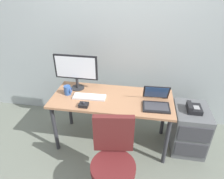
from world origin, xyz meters
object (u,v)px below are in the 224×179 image
object	(u,v)px
file_cabinet	(189,129)
cell_phone	(164,95)
desk_phone	(194,108)
coffee_mug	(68,90)
laptop	(156,101)
office_chair	(113,165)
monitor_main	(76,69)
keyboard	(89,97)
trackball_mouse	(84,105)

from	to	relation	value
file_cabinet	cell_phone	xyz separation A→B (m)	(-0.36, 0.10, 0.43)
desk_phone	cell_phone	xyz separation A→B (m)	(-0.36, 0.11, 0.09)
coffee_mug	laptop	bearing A→B (deg)	-3.53
desk_phone	laptop	world-z (taller)	laptop
desk_phone	office_chair	xyz separation A→B (m)	(-0.87, -0.82, -0.23)
monitor_main	coffee_mug	bearing A→B (deg)	-113.90
monitor_main	cell_phone	xyz separation A→B (m)	(1.16, -0.00, -0.28)
file_cabinet	laptop	size ratio (longest dim) A/B	1.85
cell_phone	office_chair	bearing A→B (deg)	-122.54
file_cabinet	desk_phone	size ratio (longest dim) A/B	3.05
keyboard	coffee_mug	bearing A→B (deg)	172.92
office_chair	laptop	world-z (taller)	laptop
office_chair	keyboard	size ratio (longest dim) A/B	2.24
desk_phone	coffee_mug	distance (m)	1.59
desk_phone	coffee_mug	xyz separation A→B (m)	(-1.59, -0.05, 0.14)
file_cabinet	monitor_main	size ratio (longest dim) A/B	1.06
office_chair	trackball_mouse	distance (m)	0.76
monitor_main	coffee_mug	distance (m)	0.29
desk_phone	keyboard	xyz separation A→B (m)	(-1.29, -0.09, 0.09)
monitor_main	keyboard	bearing A→B (deg)	-43.02
desk_phone	keyboard	world-z (taller)	keyboard
cell_phone	keyboard	bearing A→B (deg)	-171.22
laptop	coffee_mug	distance (m)	1.12
monitor_main	keyboard	size ratio (longest dim) A/B	1.39
file_cabinet	keyboard	size ratio (longest dim) A/B	1.47
trackball_mouse	file_cabinet	bearing A→B (deg)	13.09
monitor_main	trackball_mouse	size ratio (longest dim) A/B	5.21
monitor_main	laptop	xyz separation A→B (m)	(1.04, -0.24, -0.23)
monitor_main	laptop	distance (m)	1.09
office_chair	cell_phone	bearing A→B (deg)	61.06
laptop	coffee_mug	bearing A→B (deg)	176.47
desk_phone	trackball_mouse	bearing A→B (deg)	-167.51
monitor_main	laptop	bearing A→B (deg)	-12.88
keyboard	coffee_mug	distance (m)	0.30
laptop	cell_phone	size ratio (longest dim) A/B	2.32
coffee_mug	cell_phone	distance (m)	1.24
desk_phone	monitor_main	bearing A→B (deg)	175.67
coffee_mug	keyboard	bearing A→B (deg)	-7.08
keyboard	laptop	bearing A→B (deg)	-2.25
office_chair	keyboard	world-z (taller)	office_chair
file_cabinet	trackball_mouse	bearing A→B (deg)	-166.91
file_cabinet	keyboard	xyz separation A→B (m)	(-1.30, -0.11, 0.43)
laptop	cell_phone	distance (m)	0.27
trackball_mouse	cell_phone	world-z (taller)	trackball_mouse
desk_phone	monitor_main	size ratio (longest dim) A/B	0.35
file_cabinet	monitor_main	xyz separation A→B (m)	(-1.52, 0.10, 0.71)
monitor_main	coffee_mug	size ratio (longest dim) A/B	4.82
desk_phone	laptop	bearing A→B (deg)	-165.24
file_cabinet	trackball_mouse	world-z (taller)	trackball_mouse
keyboard	laptop	xyz separation A→B (m)	(0.82, -0.03, 0.04)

